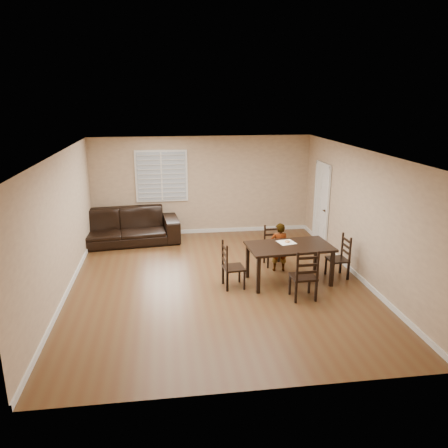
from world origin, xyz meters
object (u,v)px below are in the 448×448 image
at_px(chair_left, 228,267).
at_px(sofa, 120,227).
at_px(child, 279,247).
at_px(chair_far, 306,278).
at_px(chair_near, 273,246).
at_px(dining_table, 289,249).
at_px(donut, 287,241).
at_px(chair_right, 342,258).

height_order(chair_left, sofa, chair_left).
bearing_deg(child, chair_far, 100.13).
bearing_deg(chair_near, chair_far, -87.49).
height_order(dining_table, chair_left, chair_left).
distance_m(child, donut, 0.51).
distance_m(chair_near, chair_right, 1.61).
xyz_separation_m(child, sofa, (-3.64, 2.39, -0.11)).
relative_size(chair_far, chair_right, 1.08).
xyz_separation_m(dining_table, chair_right, (1.20, 0.10, -0.29)).
bearing_deg(chair_left, dining_table, -90.99).
relative_size(chair_right, donut, 8.53).
bearing_deg(chair_left, chair_far, -126.08).
bearing_deg(donut, chair_near, 95.56).
xyz_separation_m(dining_table, sofa, (-3.69, 3.01, -0.27)).
bearing_deg(sofa, chair_near, -34.56).
height_order(dining_table, child, child).
distance_m(chair_near, donut, 0.97).
bearing_deg(chair_far, donut, -88.60).
bearing_deg(chair_far, sofa, -47.85).
relative_size(chair_near, sofa, 0.30).
xyz_separation_m(chair_near, sofa, (-3.61, 1.94, 0.03)).
height_order(child, donut, child).
xyz_separation_m(dining_table, chair_far, (0.07, -0.90, -0.26)).
height_order(chair_left, donut, chair_left).
distance_m(dining_table, child, 0.64).
bearing_deg(child, donut, 103.22).
xyz_separation_m(donut, sofa, (-3.69, 2.81, -0.38)).
distance_m(chair_right, donut, 1.26).
bearing_deg(child, sofa, -27.49).
bearing_deg(chair_left, sofa, 32.05).
relative_size(dining_table, chair_far, 1.76).
distance_m(chair_far, chair_left, 1.57).
bearing_deg(chair_left, donut, -82.66).
relative_size(dining_table, child, 1.62).
height_order(chair_left, chair_right, chair_left).
relative_size(chair_far, donut, 9.23).
height_order(dining_table, chair_near, chair_near).
distance_m(chair_right, child, 1.36).
xyz_separation_m(chair_far, sofa, (-3.75, 3.91, -0.02)).
bearing_deg(dining_table, chair_left, -179.90).
relative_size(chair_left, donut, 8.78).
xyz_separation_m(chair_left, sofa, (-2.40, 3.11, 0.01)).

